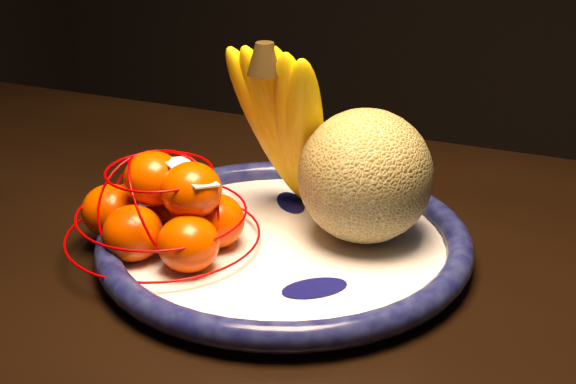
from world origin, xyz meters
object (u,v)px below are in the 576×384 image
at_px(fruit_bowl, 284,242).
at_px(banana_bunch, 287,121).
at_px(dining_table, 145,302).
at_px(cantaloupe, 365,176).
at_px(mandarin_bag, 165,212).

xyz_separation_m(fruit_bowl, banana_bunch, (-0.03, 0.07, 0.11)).
height_order(dining_table, cantaloupe, cantaloupe).
bearing_deg(cantaloupe, banana_bunch, 165.71).
xyz_separation_m(dining_table, banana_bunch, (0.13, 0.11, 0.21)).
bearing_deg(banana_bunch, fruit_bowl, -58.40).
bearing_deg(mandarin_bag, banana_bunch, 57.68).
distance_m(dining_table, cantaloupe, 0.30).
bearing_deg(fruit_bowl, mandarin_bag, -152.33).
height_order(fruit_bowl, cantaloupe, cantaloupe).
bearing_deg(dining_table, fruit_bowl, 11.85).
relative_size(dining_table, banana_bunch, 6.74).
height_order(dining_table, banana_bunch, banana_bunch).
relative_size(fruit_bowl, mandarin_bag, 1.47).
xyz_separation_m(cantaloupe, mandarin_bag, (-0.18, -0.10, -0.03)).
bearing_deg(mandarin_bag, fruit_bowl, 27.67).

